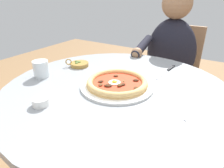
{
  "coord_description": "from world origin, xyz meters",
  "views": [
    {
      "loc": [
        0.65,
        0.38,
        1.11
      ],
      "look_at": [
        0.03,
        -0.01,
        0.76
      ],
      "focal_mm": 31.27,
      "sensor_mm": 36.0,
      "label": 1
    }
  ],
  "objects_px": {
    "dining_table": "(117,115)",
    "diner_person": "(167,77)",
    "steak_knife": "(168,70)",
    "water_glass": "(41,70)",
    "pizza_on_plate": "(117,83)",
    "fork_utensil": "(188,107)",
    "olive_pan": "(79,64)",
    "cafe_chair_diner": "(173,70)",
    "ramekin_capers": "(41,101)"
  },
  "relations": [
    {
      "from": "olive_pan",
      "to": "diner_person",
      "type": "bearing_deg",
      "value": 153.38
    },
    {
      "from": "steak_knife",
      "to": "cafe_chair_diner",
      "type": "bearing_deg",
      "value": -168.73
    },
    {
      "from": "pizza_on_plate",
      "to": "fork_utensil",
      "type": "distance_m",
      "value": 0.3
    },
    {
      "from": "ramekin_capers",
      "to": "fork_utensil",
      "type": "xyz_separation_m",
      "value": [
        -0.27,
        0.46,
        -0.01
      ]
    },
    {
      "from": "water_glass",
      "to": "fork_utensil",
      "type": "distance_m",
      "value": 0.67
    },
    {
      "from": "dining_table",
      "to": "olive_pan",
      "type": "relative_size",
      "value": 9.09
    },
    {
      "from": "dining_table",
      "to": "fork_utensil",
      "type": "height_order",
      "value": "fork_utensil"
    },
    {
      "from": "water_glass",
      "to": "cafe_chair_diner",
      "type": "height_order",
      "value": "cafe_chair_diner"
    },
    {
      "from": "dining_table",
      "to": "fork_utensil",
      "type": "relative_size",
      "value": 5.69
    },
    {
      "from": "water_glass",
      "to": "diner_person",
      "type": "distance_m",
      "value": 0.96
    },
    {
      "from": "dining_table",
      "to": "fork_utensil",
      "type": "bearing_deg",
      "value": 88.3
    },
    {
      "from": "pizza_on_plate",
      "to": "ramekin_capers",
      "type": "relative_size",
      "value": 5.12
    },
    {
      "from": "steak_knife",
      "to": "ramekin_capers",
      "type": "xyz_separation_m",
      "value": [
        0.58,
        -0.29,
        0.01
      ]
    },
    {
      "from": "dining_table",
      "to": "water_glass",
      "type": "distance_m",
      "value": 0.42
    },
    {
      "from": "ramekin_capers",
      "to": "steak_knife",
      "type": "bearing_deg",
      "value": 153.5
    },
    {
      "from": "pizza_on_plate",
      "to": "olive_pan",
      "type": "xyz_separation_m",
      "value": [
        -0.11,
        -0.31,
        -0.0
      ]
    },
    {
      "from": "steak_knife",
      "to": "pizza_on_plate",
      "type": "bearing_deg",
      "value": -23.21
    },
    {
      "from": "olive_pan",
      "to": "fork_utensil",
      "type": "xyz_separation_m",
      "value": [
        0.12,
        0.61,
        -0.01
      ]
    },
    {
      "from": "cafe_chair_diner",
      "to": "water_glass",
      "type": "bearing_deg",
      "value": -21.04
    },
    {
      "from": "cafe_chair_diner",
      "to": "ramekin_capers",
      "type": "bearing_deg",
      "value": -8.47
    },
    {
      "from": "steak_knife",
      "to": "ramekin_capers",
      "type": "distance_m",
      "value": 0.65
    },
    {
      "from": "steak_knife",
      "to": "diner_person",
      "type": "bearing_deg",
      "value": -164.7
    },
    {
      "from": "water_glass",
      "to": "cafe_chair_diner",
      "type": "relative_size",
      "value": 0.09
    },
    {
      "from": "olive_pan",
      "to": "fork_utensil",
      "type": "bearing_deg",
      "value": 79.24
    },
    {
      "from": "pizza_on_plate",
      "to": "water_glass",
      "type": "bearing_deg",
      "value": -74.89
    },
    {
      "from": "dining_table",
      "to": "water_glass",
      "type": "relative_size",
      "value": 12.47
    },
    {
      "from": "fork_utensil",
      "to": "cafe_chair_diner",
      "type": "height_order",
      "value": "cafe_chair_diner"
    },
    {
      "from": "steak_knife",
      "to": "fork_utensil",
      "type": "height_order",
      "value": "steak_knife"
    },
    {
      "from": "olive_pan",
      "to": "cafe_chair_diner",
      "type": "bearing_deg",
      "value": 157.5
    },
    {
      "from": "olive_pan",
      "to": "dining_table",
      "type": "bearing_deg",
      "value": 70.89
    },
    {
      "from": "dining_table",
      "to": "olive_pan",
      "type": "distance_m",
      "value": 0.36
    },
    {
      "from": "dining_table",
      "to": "cafe_chair_diner",
      "type": "bearing_deg",
      "value": 179.06
    },
    {
      "from": "steak_knife",
      "to": "ramekin_capers",
      "type": "relative_size",
      "value": 3.5
    },
    {
      "from": "olive_pan",
      "to": "diner_person",
      "type": "distance_m",
      "value": 0.75
    },
    {
      "from": "pizza_on_plate",
      "to": "steak_knife",
      "type": "height_order",
      "value": "pizza_on_plate"
    },
    {
      "from": "dining_table",
      "to": "steak_knife",
      "type": "xyz_separation_m",
      "value": [
        -0.3,
        0.13,
        0.15
      ]
    },
    {
      "from": "ramekin_capers",
      "to": "fork_utensil",
      "type": "relative_size",
      "value": 0.36
    },
    {
      "from": "steak_knife",
      "to": "diner_person",
      "type": "distance_m",
      "value": 0.51
    },
    {
      "from": "ramekin_capers",
      "to": "olive_pan",
      "type": "distance_m",
      "value": 0.41
    },
    {
      "from": "dining_table",
      "to": "diner_person",
      "type": "xyz_separation_m",
      "value": [
        -0.74,
        0.01,
        -0.08
      ]
    },
    {
      "from": "dining_table",
      "to": "diner_person",
      "type": "distance_m",
      "value": 0.74
    },
    {
      "from": "diner_person",
      "to": "cafe_chair_diner",
      "type": "height_order",
      "value": "diner_person"
    },
    {
      "from": "fork_utensil",
      "to": "pizza_on_plate",
      "type": "bearing_deg",
      "value": -91.59
    },
    {
      "from": "dining_table",
      "to": "cafe_chair_diner",
      "type": "xyz_separation_m",
      "value": [
        -0.88,
        0.01,
        -0.07
      ]
    },
    {
      "from": "pizza_on_plate",
      "to": "fork_utensil",
      "type": "relative_size",
      "value": 1.82
    },
    {
      "from": "water_glass",
      "to": "ramekin_capers",
      "type": "distance_m",
      "value": 0.27
    },
    {
      "from": "dining_table",
      "to": "steak_knife",
      "type": "height_order",
      "value": "steak_knife"
    },
    {
      "from": "water_glass",
      "to": "fork_utensil",
      "type": "height_order",
      "value": "water_glass"
    },
    {
      "from": "diner_person",
      "to": "olive_pan",
      "type": "bearing_deg",
      "value": -26.62
    },
    {
      "from": "olive_pan",
      "to": "diner_person",
      "type": "relative_size",
      "value": 0.1
    }
  ]
}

